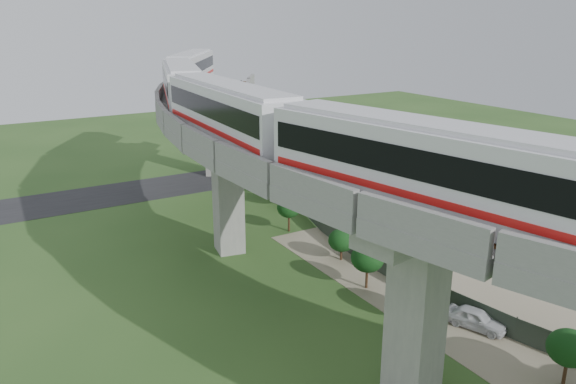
% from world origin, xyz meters
% --- Properties ---
extents(ground, '(160.00, 160.00, 0.00)m').
position_xyz_m(ground, '(0.00, 0.00, 0.00)').
color(ground, '#2C4E1F').
rests_on(ground, ground).
extents(dirt_lot, '(18.00, 26.00, 0.04)m').
position_xyz_m(dirt_lot, '(14.00, -2.00, 0.02)').
color(dirt_lot, gray).
rests_on(dirt_lot, ground).
extents(asphalt_road, '(60.00, 8.00, 0.03)m').
position_xyz_m(asphalt_road, '(0.00, 30.00, 0.01)').
color(asphalt_road, '#232326').
rests_on(asphalt_road, ground).
extents(viaduct, '(19.58, 73.98, 11.40)m').
position_xyz_m(viaduct, '(3.84, 0.00, 9.05)').
color(viaduct, '#99968E').
rests_on(viaduct, ground).
extents(metro_train, '(16.00, 60.48, 3.64)m').
position_xyz_m(metro_train, '(1.14, 9.69, 12.31)').
color(metro_train, silver).
rests_on(metro_train, ground).
extents(fence, '(3.87, 38.73, 1.50)m').
position_xyz_m(fence, '(9.75, 0.00, 0.75)').
color(fence, '#2D382D').
rests_on(fence, ground).
extents(tree_0, '(2.52, 2.52, 3.02)m').
position_xyz_m(tree_0, '(10.96, 21.50, 1.95)').
color(tree_0, '#382314').
rests_on(tree_0, ground).
extents(tree_1, '(2.51, 2.51, 3.05)m').
position_xyz_m(tree_1, '(10.14, 17.56, 1.98)').
color(tree_1, '#382314').
rests_on(tree_1, ground).
extents(tree_2, '(2.05, 2.05, 3.04)m').
position_xyz_m(tree_2, '(7.09, 11.57, 2.15)').
color(tree_2, '#382314').
rests_on(tree_2, ground).
extents(tree_3, '(2.05, 2.05, 2.50)m').
position_xyz_m(tree_3, '(7.42, 4.33, 1.63)').
color(tree_3, '#382314').
rests_on(tree_3, ground).
extents(tree_4, '(2.26, 2.26, 3.21)m').
position_xyz_m(tree_4, '(6.15, -0.35, 2.24)').
color(tree_4, '#382314').
rests_on(tree_4, ground).
extents(tree_5, '(2.55, 2.55, 2.83)m').
position_xyz_m(tree_5, '(6.27, -5.25, 1.74)').
color(tree_5, '#382314').
rests_on(tree_5, ground).
extents(tree_6, '(2.17, 2.17, 3.05)m').
position_xyz_m(tree_6, '(8.13, -13.78, 2.12)').
color(tree_6, '#382314').
rests_on(tree_6, ground).
extents(car_white, '(2.62, 3.87, 1.22)m').
position_xyz_m(car_white, '(8.52, -7.78, 0.65)').
color(car_white, silver).
rests_on(car_white, dirt_lot).
extents(car_red, '(3.39, 2.37, 1.06)m').
position_xyz_m(car_red, '(17.51, -1.14, 0.57)').
color(car_red, '#AF1510').
rests_on(car_red, dirt_lot).
extents(car_dark, '(4.28, 3.35, 1.16)m').
position_xyz_m(car_dark, '(11.15, 5.53, 0.62)').
color(car_dark, black).
rests_on(car_dark, dirt_lot).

